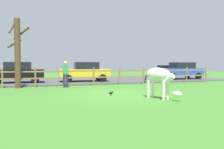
% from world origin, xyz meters
% --- Properties ---
extents(ground_plane, '(60.00, 60.00, 0.00)m').
position_xyz_m(ground_plane, '(0.00, 0.00, 0.00)').
color(ground_plane, '#3D7528').
extents(parking_asphalt, '(28.00, 7.40, 0.05)m').
position_xyz_m(parking_asphalt, '(0.00, 9.30, 0.03)').
color(parking_asphalt, '#47474C').
rests_on(parking_asphalt, ground_plane).
extents(paddock_fence, '(21.00, 0.11, 1.23)m').
position_xyz_m(paddock_fence, '(-0.55, 5.00, 0.70)').
color(paddock_fence, olive).
rests_on(paddock_fence, ground_plane).
extents(bare_tree, '(1.33, 0.92, 4.19)m').
position_xyz_m(bare_tree, '(-4.41, 4.71, 2.19)').
color(bare_tree, '#513A23').
rests_on(bare_tree, ground_plane).
extents(zebra, '(0.95, 1.85, 1.41)m').
position_xyz_m(zebra, '(1.34, -2.03, 0.93)').
color(zebra, white).
rests_on(zebra, ground_plane).
extents(crow_on_grass, '(0.21, 0.10, 0.20)m').
position_xyz_m(crow_on_grass, '(-0.25, -0.40, 0.13)').
color(crow_on_grass, black).
rests_on(crow_on_grass, ground_plane).
extents(parked_car_yellow, '(4.13, 2.15, 1.56)m').
position_xyz_m(parked_car_yellow, '(0.52, 8.21, 0.84)').
color(parked_car_yellow, yellow).
rests_on(parked_car_yellow, parking_asphalt).
extents(parked_car_blue, '(4.06, 2.01, 1.56)m').
position_xyz_m(parked_car_blue, '(9.75, 8.16, 0.84)').
color(parked_car_blue, '#2D4CAD').
rests_on(parked_car_blue, parking_asphalt).
extents(parked_car_black, '(4.05, 1.98, 1.56)m').
position_xyz_m(parked_car_black, '(-4.63, 8.59, 0.84)').
color(parked_car_black, black).
rests_on(parked_car_black, parking_asphalt).
extents(visitor_near_fence, '(0.39, 0.28, 1.64)m').
position_xyz_m(visitor_near_fence, '(-1.64, 4.15, 0.91)').
color(visitor_near_fence, '#232847').
rests_on(visitor_near_fence, ground_plane).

